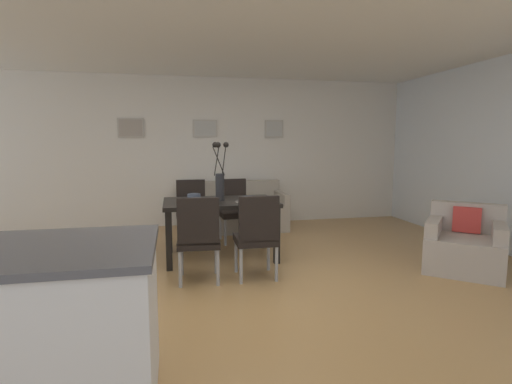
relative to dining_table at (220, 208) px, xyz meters
The scene contains 21 objects.
ground_plane 1.26m from the dining_table, 84.55° to the right, with size 9.00×9.00×0.00m, color tan.
back_wall_panel 2.27m from the dining_table, 87.30° to the left, with size 9.00×0.10×2.60m, color silver.
ceiling_panel 2.10m from the dining_table, 81.36° to the right, with size 9.00×7.20×0.08m, color white.
dining_table is the anchor object (origin of this frame).
dining_chair_near_left 0.94m from the dining_table, 110.83° to the right, with size 0.47×0.47×0.92m.
dining_chair_near_right 0.92m from the dining_table, 110.50° to the left, with size 0.45×0.45×0.92m.
dining_chair_far_left 0.94m from the dining_table, 72.14° to the right, with size 0.45×0.45×0.92m.
dining_chair_far_right 0.92m from the dining_table, 70.15° to the left, with size 0.47×0.47×0.92m.
centerpiece_vase 0.37m from the dining_table, 55.35° to the left, with size 0.21×0.23×0.73m.
placemat_near_left 0.39m from the dining_table, 147.23° to the right, with size 0.32×0.32×0.01m, color #4C4742.
bowl_near_left 0.40m from the dining_table, 147.23° to the right, with size 0.17×0.17×0.07m.
placemat_near_right 0.39m from the dining_table, 147.23° to the left, with size 0.32×0.32×0.01m, color #4C4742.
bowl_near_right 0.40m from the dining_table, 147.23° to the left, with size 0.17×0.17×0.07m.
placemat_far_left 0.39m from the dining_table, 32.77° to the right, with size 0.32×0.32×0.01m, color #4C4742.
bowl_far_left 0.40m from the dining_table, 32.77° to the right, with size 0.17×0.17×0.07m.
sofa 1.71m from the dining_table, 76.66° to the left, with size 1.80×0.84×0.80m.
armchair 2.93m from the dining_table, 21.67° to the right, with size 1.13×1.13×0.75m.
kitchen_island 3.01m from the dining_table, 116.65° to the right, with size 1.33×0.92×0.92m.
framed_picture_left 2.67m from the dining_table, 120.69° to the left, with size 0.43×0.03×0.33m.
framed_picture_center 2.36m from the dining_table, 90.00° to the left, with size 0.42×0.03×0.30m.
framed_picture_right 2.67m from the dining_table, 59.31° to the left, with size 0.34×0.03×0.32m.
Camera 1 is at (-0.68, -3.82, 1.47)m, focal length 27.59 mm.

